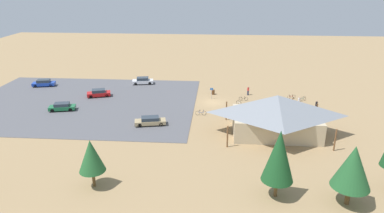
% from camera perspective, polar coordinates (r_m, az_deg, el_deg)
% --- Properties ---
extents(ground, '(160.00, 160.00, 0.00)m').
position_cam_1_polar(ground, '(63.94, 3.45, 0.63)').
color(ground, '#9E7F56').
rests_on(ground, ground).
extents(parking_lot_asphalt, '(40.62, 30.55, 0.05)m').
position_cam_1_polar(parking_lot_asphalt, '(66.89, -17.21, 0.65)').
color(parking_lot_asphalt, '#56565B').
rests_on(parking_lot_asphalt, ground).
extents(bike_pavilion, '(14.20, 9.91, 5.85)m').
position_cam_1_polar(bike_pavilion, '(51.51, 13.42, -1.00)').
color(bike_pavilion, '#C6B28E').
rests_on(bike_pavilion, ground).
extents(trash_bin, '(0.60, 0.60, 0.90)m').
position_cam_1_polar(trash_bin, '(68.31, 3.42, 2.32)').
color(trash_bin, brown).
rests_on(trash_bin, ground).
extents(lot_sign, '(0.56, 0.08, 2.20)m').
position_cam_1_polar(lot_sign, '(65.49, 3.17, 2.41)').
color(lot_sign, '#99999E').
rests_on(lot_sign, ground).
extents(pine_far_east, '(3.25, 3.25, 7.42)m').
position_cam_1_polar(pine_far_east, '(36.41, 13.80, -7.73)').
color(pine_far_east, brown).
rests_on(pine_far_east, ground).
extents(pine_center, '(3.76, 3.76, 6.40)m').
position_cam_1_polar(pine_center, '(37.78, 24.46, -8.83)').
color(pine_center, brown).
rests_on(pine_center, ground).
extents(pine_midwest, '(2.81, 2.81, 5.48)m').
position_cam_1_polar(pine_midwest, '(38.99, -15.92, -7.63)').
color(pine_midwest, brown).
rests_on(pine_midwest, ground).
extents(bicycle_blue_yard_center, '(1.77, 0.48, 0.89)m').
position_cam_1_polar(bicycle_blue_yard_center, '(57.94, 1.44, -1.04)').
color(bicycle_blue_yard_center, black).
rests_on(bicycle_blue_yard_center, ground).
extents(bicycle_white_front_row, '(0.99, 1.42, 0.80)m').
position_cam_1_polar(bicycle_white_front_row, '(62.91, 7.61, 0.50)').
color(bicycle_white_front_row, black).
rests_on(bicycle_white_front_row, ground).
extents(bicycle_red_yard_left, '(1.62, 0.79, 0.80)m').
position_cam_1_polar(bicycle_red_yard_left, '(68.37, 15.70, 1.52)').
color(bicycle_red_yard_left, black).
rests_on(bicycle_red_yard_left, ground).
extents(bicycle_teal_edge_north, '(1.25, 1.09, 0.83)m').
position_cam_1_polar(bicycle_teal_edge_north, '(67.78, 17.42, 1.18)').
color(bicycle_teal_edge_north, black).
rests_on(bicycle_teal_edge_north, ground).
extents(bicycle_black_yard_front, '(1.67, 0.48, 0.74)m').
position_cam_1_polar(bicycle_black_yard_front, '(65.53, 8.27, 1.26)').
color(bicycle_black_yard_front, black).
rests_on(bicycle_black_yard_front, ground).
extents(bicycle_orange_back_row, '(0.76, 1.56, 0.84)m').
position_cam_1_polar(bicycle_orange_back_row, '(66.61, 15.94, 1.02)').
color(bicycle_orange_back_row, black).
rests_on(bicycle_orange_back_row, ground).
extents(bicycle_purple_lone_west, '(1.77, 0.48, 0.84)m').
position_cam_1_polar(bicycle_purple_lone_west, '(63.57, 12.13, 0.43)').
color(bicycle_purple_lone_west, black).
rests_on(bicycle_purple_lone_west, ground).
extents(bicycle_green_by_bin, '(0.90, 1.50, 0.78)m').
position_cam_1_polar(bicycle_green_by_bin, '(62.11, 10.84, 0.05)').
color(bicycle_green_by_bin, black).
rests_on(bicycle_green_by_bin, ground).
extents(car_red_second_row, '(4.64, 3.11, 1.39)m').
position_cam_1_polar(car_red_second_row, '(69.01, -14.77, 2.11)').
color(car_red_second_row, red).
rests_on(car_red_second_row, parking_lot_asphalt).
extents(car_white_end_stall, '(4.58, 2.64, 1.43)m').
position_cam_1_polar(car_white_end_stall, '(75.43, -7.93, 4.13)').
color(car_white_end_stall, white).
rests_on(car_white_end_stall, parking_lot_asphalt).
extents(car_blue_front_row, '(4.70, 2.72, 1.42)m').
position_cam_1_polar(car_blue_front_row, '(79.26, -22.75, 3.51)').
color(car_blue_front_row, '#1E42B2').
rests_on(car_blue_front_row, parking_lot_asphalt).
extents(car_tan_near_entry, '(4.93, 2.63, 1.32)m').
position_cam_1_polar(car_tan_near_entry, '(54.29, -6.74, -2.32)').
color(car_tan_near_entry, tan).
rests_on(car_tan_near_entry, parking_lot_asphalt).
extents(car_green_far_end, '(4.53, 2.64, 1.34)m').
position_cam_1_polar(car_green_far_end, '(63.66, -20.17, -0.03)').
color(car_green_far_end, '#1E6B3D').
rests_on(car_green_far_end, parking_lot_asphalt).
extents(visitor_near_lot, '(0.39, 0.40, 1.78)m').
position_cam_1_polar(visitor_near_lot, '(64.46, 16.82, 0.82)').
color(visitor_near_lot, '#2D3347').
rests_on(visitor_near_lot, ground).
extents(visitor_at_bikes, '(0.36, 0.39, 1.71)m').
position_cam_1_polar(visitor_at_bikes, '(68.56, 9.02, 2.56)').
color(visitor_at_bikes, '#2D3347').
rests_on(visitor_at_bikes, ground).
extents(visitor_crossing_yard, '(0.39, 0.36, 1.70)m').
position_cam_1_polar(visitor_crossing_yard, '(63.60, 19.38, 0.22)').
color(visitor_crossing_yard, '#2D3347').
rests_on(visitor_crossing_yard, ground).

